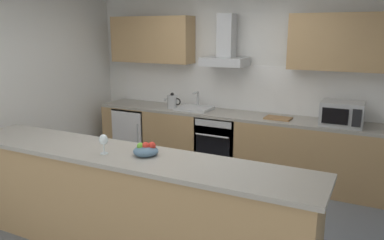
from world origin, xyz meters
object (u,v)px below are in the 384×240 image
(refrigerator, at_px, (137,133))
(wine_glass, at_px, (103,140))
(microwave, at_px, (342,114))
(range_hood, at_px, (226,50))
(fruit_bowl, at_px, (146,150))
(chopping_board, at_px, (278,118))
(sink, at_px, (194,108))
(oven, at_px, (220,142))
(kettle, at_px, (172,101))

(refrigerator, height_order, wine_glass, wine_glass)
(microwave, distance_m, wine_glass, 2.97)
(refrigerator, relative_size, range_hood, 1.18)
(fruit_bowl, bearing_deg, chopping_board, 75.44)
(microwave, relative_size, sink, 1.00)
(microwave, bearing_deg, range_hood, 174.45)
(microwave, relative_size, wine_glass, 2.81)
(range_hood, bearing_deg, refrigerator, -174.86)
(oven, bearing_deg, wine_glass, -92.62)
(kettle, bearing_deg, oven, 2.46)
(chopping_board, bearing_deg, kettle, -179.64)
(kettle, bearing_deg, sink, 7.30)
(refrigerator, bearing_deg, oven, 0.11)
(range_hood, relative_size, wine_glass, 4.05)
(kettle, relative_size, chopping_board, 0.85)
(sink, bearing_deg, oven, -1.45)
(kettle, bearing_deg, wine_glass, -74.39)
(range_hood, bearing_deg, wine_glass, -92.49)
(oven, distance_m, wine_glass, 2.52)
(microwave, xyz_separation_m, range_hood, (-1.62, 0.16, 0.74))
(oven, relative_size, refrigerator, 0.94)
(microwave, bearing_deg, kettle, -179.86)
(refrigerator, bearing_deg, fruit_bowl, -53.37)
(oven, height_order, kettle, kettle)
(microwave, bearing_deg, oven, 179.01)
(fruit_bowl, bearing_deg, range_hood, 95.62)
(refrigerator, bearing_deg, chopping_board, -0.52)
(refrigerator, distance_m, wine_glass, 2.87)
(wine_glass, bearing_deg, sink, 97.51)
(refrigerator, height_order, sink, sink)
(range_hood, xyz_separation_m, fruit_bowl, (0.24, -2.43, -0.75))
(refrigerator, distance_m, fruit_bowl, 2.93)
(range_hood, distance_m, chopping_board, 1.22)
(range_hood, bearing_deg, fruit_bowl, -84.38)
(microwave, bearing_deg, refrigerator, 179.53)
(refrigerator, distance_m, microwave, 3.15)
(fruit_bowl, height_order, chopping_board, fruit_bowl)
(oven, xyz_separation_m, wine_glass, (-0.11, -2.44, 0.65))
(wine_glass, height_order, fruit_bowl, wine_glass)
(refrigerator, bearing_deg, sink, 0.76)
(kettle, height_order, fruit_bowl, kettle)
(oven, relative_size, fruit_bowl, 3.64)
(oven, distance_m, fruit_bowl, 2.38)
(wine_glass, bearing_deg, kettle, 105.61)
(oven, relative_size, wine_glass, 4.50)
(sink, xyz_separation_m, wine_glass, (0.32, -2.45, 0.18))
(microwave, height_order, range_hood, range_hood)
(sink, distance_m, fruit_bowl, 2.41)
(refrigerator, relative_size, fruit_bowl, 3.86)
(sink, relative_size, kettle, 1.73)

